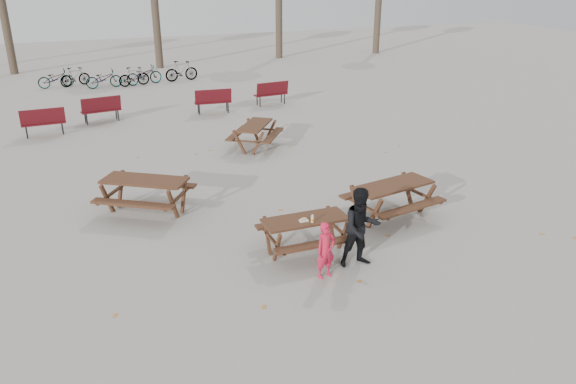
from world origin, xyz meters
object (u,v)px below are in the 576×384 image
object	(u,v)px
soda_bottle	(312,219)
picnic_table_north	(146,196)
child	(326,250)
picnic_table_east	(392,201)
main_picnic_table	(305,227)
food_tray	(304,221)
picnic_table_far	(255,136)
adult	(361,228)

from	to	relation	value
soda_bottle	picnic_table_north	world-z (taller)	soda_bottle
child	picnic_table_east	xyz separation A→B (m)	(2.68, 1.96, -0.15)
main_picnic_table	food_tray	world-z (taller)	food_tray
food_tray	child	world-z (taller)	child
child	picnic_table_north	distance (m)	5.26
food_tray	soda_bottle	size ratio (longest dim) A/B	1.06
soda_bottle	picnic_table_far	world-z (taller)	soda_bottle
child	adult	size ratio (longest dim) A/B	0.69
food_tray	child	bearing A→B (deg)	-87.31
picnic_table_east	soda_bottle	bearing A→B (deg)	-168.60
picnic_table_far	soda_bottle	bearing A→B (deg)	-154.52
main_picnic_table	child	size ratio (longest dim) A/B	1.55
picnic_table_east	picnic_table_far	size ratio (longest dim) A/B	1.08
picnic_table_east	picnic_table_far	world-z (taller)	picnic_table_east
main_picnic_table	child	world-z (taller)	child
picnic_table_far	picnic_table_east	bearing A→B (deg)	-133.83
main_picnic_table	picnic_table_north	distance (m)	4.39
adult	picnic_table_far	size ratio (longest dim) A/B	0.90
adult	picnic_table_east	size ratio (longest dim) A/B	0.83
soda_bottle	picnic_table_north	distance (m)	4.61
picnic_table_east	picnic_table_north	distance (m)	6.03
adult	picnic_table_east	world-z (taller)	adult
adult	picnic_table_north	distance (m)	5.64
soda_bottle	child	xyz separation A→B (m)	(-0.10, -0.89, -0.27)
soda_bottle	picnic_table_east	world-z (taller)	soda_bottle
food_tray	picnic_table_north	bearing A→B (deg)	128.83
food_tray	picnic_table_east	xyz separation A→B (m)	(2.73, 0.96, -0.36)
soda_bottle	food_tray	bearing A→B (deg)	143.20
food_tray	picnic_table_north	distance (m)	4.43
food_tray	adult	size ratio (longest dim) A/B	0.11
picnic_table_far	main_picnic_table	bearing A→B (deg)	-155.27
child	picnic_table_east	bearing A→B (deg)	24.77
child	picnic_table_far	bearing A→B (deg)	69.45
main_picnic_table	soda_bottle	distance (m)	0.35
main_picnic_table	picnic_table_far	xyz separation A→B (m)	(1.34, 7.42, -0.19)
child	picnic_table_far	xyz separation A→B (m)	(1.39, 8.54, -0.18)
picnic_table_east	picnic_table_north	xyz separation A→B (m)	(-5.50, 2.48, 0.01)
main_picnic_table	picnic_table_north	world-z (taller)	picnic_table_north
food_tray	picnic_table_far	size ratio (longest dim) A/B	0.10
soda_bottle	adult	size ratio (longest dim) A/B	0.10
food_tray	main_picnic_table	bearing A→B (deg)	52.54
adult	picnic_table_north	bearing A→B (deg)	134.41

